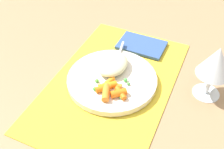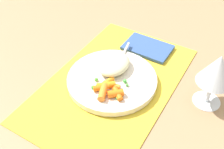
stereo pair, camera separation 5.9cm
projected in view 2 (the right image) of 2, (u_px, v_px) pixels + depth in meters
name	position (u px, v px, depth m)	size (l,w,h in m)	color
ground_plane	(112.00, 83.00, 0.72)	(2.40, 2.40, 0.00)	#997551
placemat	(112.00, 83.00, 0.72)	(0.49, 0.30, 0.01)	gold
plate	(112.00, 80.00, 0.71)	(0.23, 0.23, 0.02)	silver
rice_mound	(114.00, 64.00, 0.72)	(0.10, 0.08, 0.03)	beige
carrot_portion	(108.00, 89.00, 0.66)	(0.08, 0.09, 0.02)	orange
pea_scatter	(109.00, 84.00, 0.68)	(0.07, 0.09, 0.01)	#51A445
fork	(116.00, 69.00, 0.72)	(0.20, 0.05, 0.01)	#BBBBBB
wine_glass	(217.00, 71.00, 0.60)	(0.08, 0.08, 0.14)	silver
napkin	(148.00, 47.00, 0.82)	(0.09, 0.14, 0.01)	#33518C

